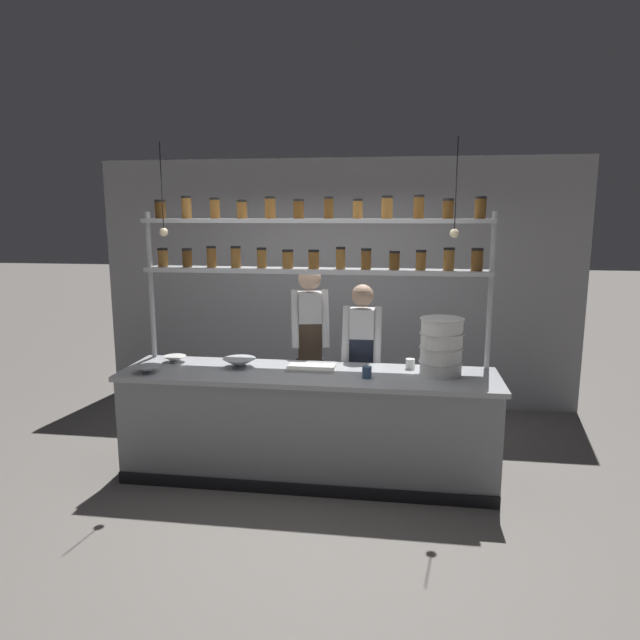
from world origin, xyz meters
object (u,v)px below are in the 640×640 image
(cutting_board, at_px, (311,368))
(serving_cup_front, at_px, (367,372))
(chef_center, at_px, (362,358))
(prep_bowl_center_back, at_px, (175,359))
(chef_left, at_px, (310,342))
(spice_shelf_unit, at_px, (315,250))
(prep_bowl_center_front, at_px, (239,363))
(serving_cup_by_board, at_px, (410,364))
(prep_bowl_near_left, at_px, (149,370))
(container_stack, at_px, (441,347))

(cutting_board, bearing_deg, serving_cup_front, -22.82)
(chef_center, bearing_deg, prep_bowl_center_back, -165.64)
(chef_left, relative_size, cutting_board, 4.33)
(chef_center, xyz_separation_m, cutting_board, (-0.40, -0.50, 0.02))
(spice_shelf_unit, distance_m, prep_bowl_center_front, 1.17)
(spice_shelf_unit, bearing_deg, chef_left, 104.99)
(spice_shelf_unit, bearing_deg, serving_cup_by_board, -6.99)
(prep_bowl_center_back, bearing_deg, chef_center, 14.96)
(chef_center, bearing_deg, prep_bowl_near_left, -155.42)
(cutting_board, height_order, prep_bowl_center_front, prep_bowl_center_front)
(chef_left, height_order, serving_cup_by_board, chef_left)
(chef_left, relative_size, prep_bowl_center_back, 8.46)
(chef_left, height_order, cutting_board, chef_left)
(container_stack, xyz_separation_m, cutting_board, (-1.08, 0.02, -0.23))
(chef_center, distance_m, prep_bowl_near_left, 1.90)
(spice_shelf_unit, distance_m, container_stack, 1.34)
(spice_shelf_unit, relative_size, chef_left, 1.75)
(prep_bowl_center_front, xyz_separation_m, prep_bowl_center_back, (-0.62, 0.09, -0.01))
(chef_center, relative_size, cutting_board, 3.98)
(cutting_board, height_order, serving_cup_front, serving_cup_front)
(chef_left, xyz_separation_m, prep_bowl_near_left, (-1.20, -0.98, -0.06))
(chef_left, height_order, serving_cup_front, chef_left)
(chef_center, xyz_separation_m, serving_cup_front, (0.09, -0.70, 0.06))
(cutting_board, bearing_deg, serving_cup_by_board, 8.87)
(cutting_board, bearing_deg, chef_left, 99.83)
(prep_bowl_near_left, bearing_deg, container_stack, 6.83)
(container_stack, xyz_separation_m, prep_bowl_center_back, (-2.32, 0.08, -0.21))
(cutting_board, xyz_separation_m, prep_bowl_near_left, (-1.32, -0.31, 0.02))
(chef_center, bearing_deg, serving_cup_front, -83.37)
(cutting_board, height_order, prep_bowl_near_left, prep_bowl_near_left)
(chef_left, relative_size, chef_center, 1.09)
(cutting_board, distance_m, serving_cup_front, 0.53)
(serving_cup_front, bearing_deg, chef_center, 97.23)
(container_stack, bearing_deg, prep_bowl_center_front, -179.82)
(prep_bowl_near_left, height_order, serving_cup_front, serving_cup_front)
(chef_left, distance_m, prep_bowl_center_front, 0.86)
(container_stack, height_order, serving_cup_front, container_stack)
(chef_left, relative_size, prep_bowl_near_left, 7.91)
(spice_shelf_unit, relative_size, prep_bowl_near_left, 13.85)
(cutting_board, bearing_deg, container_stack, -1.06)
(cutting_board, bearing_deg, prep_bowl_center_back, 177.14)
(cutting_board, height_order, prep_bowl_center_back, prep_bowl_center_back)
(chef_left, bearing_deg, cutting_board, -92.76)
(spice_shelf_unit, height_order, chef_center, spice_shelf_unit)
(serving_cup_by_board, bearing_deg, prep_bowl_center_back, -178.11)
(chef_center, distance_m, prep_bowl_center_front, 1.15)
(chef_center, distance_m, serving_cup_by_board, 0.58)
(container_stack, bearing_deg, prep_bowl_center_back, 177.98)
(serving_cup_by_board, bearing_deg, container_stack, -31.76)
(prep_bowl_center_front, height_order, prep_bowl_center_back, prep_bowl_center_front)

